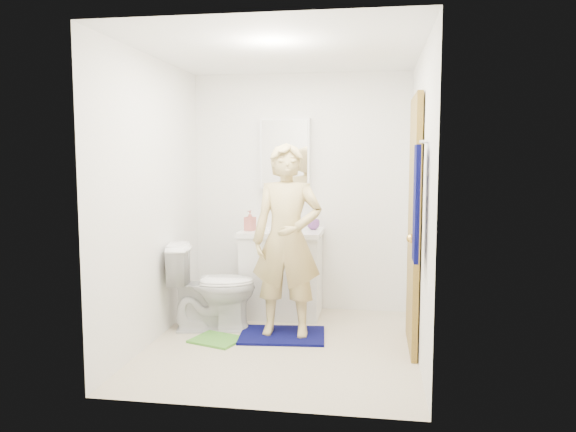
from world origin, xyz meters
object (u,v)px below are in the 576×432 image
object	(u,v)px
soap_dispenser	(250,221)
towel	(416,204)
toilet	(212,286)
toothbrush_cup	(313,224)
vanity_cabinet	(282,275)
medicine_cabinet	(285,154)
man	(287,240)

from	to	relation	value
soap_dispenser	towel	bearing A→B (deg)	-43.42
toilet	toothbrush_cup	distance (m)	1.19
vanity_cabinet	towel	distance (m)	2.08
toilet	medicine_cabinet	bearing A→B (deg)	-47.05
vanity_cabinet	toilet	xyz separation A→B (m)	(-0.55, -0.56, -0.00)
toilet	man	world-z (taller)	man
toilet	toothbrush_cup	bearing A→B (deg)	-64.30
vanity_cabinet	medicine_cabinet	bearing A→B (deg)	90.00
medicine_cabinet	vanity_cabinet	bearing A→B (deg)	-90.00
soap_dispenser	toothbrush_cup	world-z (taller)	soap_dispenser
man	soap_dispenser	bearing A→B (deg)	128.74
towel	soap_dispenser	xyz separation A→B (m)	(-1.48, 1.40, -0.30)
vanity_cabinet	soap_dispenser	world-z (taller)	soap_dispenser
toothbrush_cup	man	distance (m)	0.77
medicine_cabinet	toilet	xyz separation A→B (m)	(-0.55, -0.78, -1.20)
medicine_cabinet	toilet	bearing A→B (deg)	-125.22
medicine_cabinet	toilet	size ratio (longest dim) A/B	0.88
towel	toothbrush_cup	world-z (taller)	towel
vanity_cabinet	medicine_cabinet	size ratio (longest dim) A/B	1.14
man	toilet	bearing A→B (deg)	172.05
medicine_cabinet	towel	size ratio (longest dim) A/B	0.87
soap_dispenser	toothbrush_cup	bearing A→B (deg)	16.96
medicine_cabinet	toothbrush_cup	xyz separation A→B (m)	(0.30, -0.13, -0.70)
vanity_cabinet	toothbrush_cup	world-z (taller)	toothbrush_cup
toothbrush_cup	man	size ratio (longest dim) A/B	0.08
toilet	soap_dispenser	world-z (taller)	soap_dispenser
vanity_cabinet	medicine_cabinet	world-z (taller)	medicine_cabinet
man	vanity_cabinet	bearing A→B (deg)	103.56
vanity_cabinet	man	distance (m)	0.81
towel	toothbrush_cup	distance (m)	1.85
toilet	toothbrush_cup	world-z (taller)	toothbrush_cup
medicine_cabinet	toothbrush_cup	bearing A→B (deg)	-22.89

